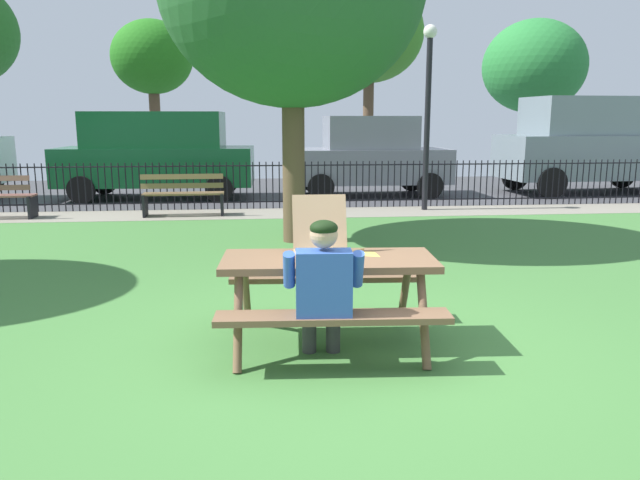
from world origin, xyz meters
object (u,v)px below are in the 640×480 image
at_px(pizza_box_open, 321,243).
at_px(picnic_table_foreground, 329,277).
at_px(far_tree_midright, 534,67).
at_px(pizza_slice_on_table, 364,253).
at_px(parked_car_far_right, 593,143).
at_px(far_tree_center, 369,34).
at_px(adult_at_table, 323,286).
at_px(far_tree_midleft, 152,59).
at_px(parked_car_right, 370,155).
at_px(park_bench_center, 183,195).
at_px(parked_car_center, 157,153).
at_px(lamp_post_walkway, 428,98).

bearing_deg(pizza_box_open, picnic_table_foreground, -40.81).
relative_size(picnic_table_foreground, far_tree_midright, 0.35).
bearing_deg(pizza_slice_on_table, parked_car_far_right, 52.48).
bearing_deg(pizza_slice_on_table, pizza_box_open, -168.60).
xyz_separation_m(pizza_slice_on_table, far_tree_center, (2.98, 16.59, 4.00)).
height_order(pizza_slice_on_table, adult_at_table, adult_at_table).
bearing_deg(picnic_table_foreground, parked_car_far_right, 51.67).
relative_size(pizza_slice_on_table, adult_at_table, 0.25).
bearing_deg(far_tree_midleft, picnic_table_foreground, -76.32).
relative_size(parked_car_far_right, far_tree_center, 0.74).
bearing_deg(pizza_box_open, far_tree_center, 78.59).
distance_m(adult_at_table, parked_car_right, 10.93).
distance_m(park_bench_center, far_tree_midright, 15.11).
xyz_separation_m(far_tree_midleft, far_tree_center, (7.38, 0.00, 0.89)).
distance_m(adult_at_table, parked_car_center, 11.09).
height_order(far_tree_midleft, far_tree_center, far_tree_center).
bearing_deg(parked_car_far_right, picnic_table_foreground, -128.33).
xyz_separation_m(picnic_table_foreground, adult_at_table, (-0.10, -0.50, 0.06)).
bearing_deg(adult_at_table, picnic_table_foreground, 78.82).
relative_size(pizza_slice_on_table, lamp_post_walkway, 0.08).
bearing_deg(pizza_box_open, lamp_post_walkway, 68.52).
relative_size(pizza_box_open, far_tree_center, 0.09).
xyz_separation_m(lamp_post_walkway, far_tree_midright, (6.35, 9.05, 1.38)).
xyz_separation_m(lamp_post_walkway, parked_car_right, (-0.75, 2.52, -1.32)).
relative_size(lamp_post_walkway, parked_car_far_right, 0.79).
height_order(picnic_table_foreground, parked_car_far_right, parked_car_far_right).
height_order(adult_at_table, parked_car_right, parked_car_right).
relative_size(far_tree_midleft, far_tree_midright, 0.96).
height_order(parked_car_far_right, far_tree_midleft, far_tree_midleft).
height_order(pizza_slice_on_table, parked_car_far_right, parked_car_far_right).
xyz_separation_m(picnic_table_foreground, lamp_post_walkway, (2.94, 7.67, 1.74)).
bearing_deg(far_tree_midright, pizza_box_open, -119.28).
height_order(adult_at_table, parked_car_center, parked_car_center).
distance_m(pizza_slice_on_table, parked_car_right, 10.24).
bearing_deg(park_bench_center, pizza_box_open, -74.43).
xyz_separation_m(lamp_post_walkway, far_tree_center, (0.37, 9.05, 2.45)).
xyz_separation_m(parked_car_right, far_tree_center, (1.11, 6.53, 3.77)).
bearing_deg(far_tree_center, pizza_slice_on_table, -100.18).
bearing_deg(parked_car_right, lamp_post_walkway, -73.53).
height_order(park_bench_center, far_tree_midleft, far_tree_midleft).
xyz_separation_m(picnic_table_foreground, pizza_box_open, (-0.06, 0.05, 0.29)).
relative_size(picnic_table_foreground, parked_car_far_right, 0.39).
xyz_separation_m(adult_at_table, parked_car_right, (2.29, 10.69, 0.35)).
bearing_deg(pizza_slice_on_table, far_tree_center, 79.82).
bearing_deg(pizza_box_open, parked_car_far_right, 51.34).
xyz_separation_m(pizza_box_open, parked_car_far_right, (8.11, 10.14, 0.42)).
height_order(picnic_table_foreground, far_tree_midright, far_tree_midright).
height_order(lamp_post_walkway, far_tree_center, far_tree_center).
height_order(park_bench_center, parked_car_center, parked_car_center).
bearing_deg(adult_at_table, pizza_box_open, 85.61).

